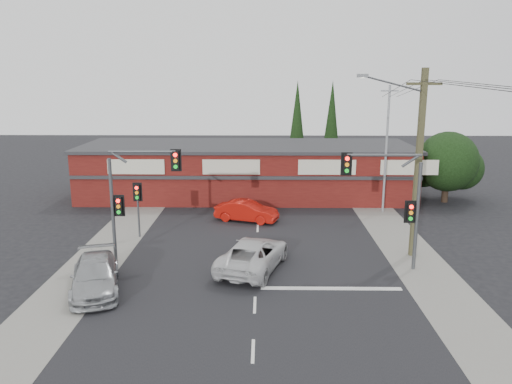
{
  "coord_description": "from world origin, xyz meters",
  "views": [
    {
      "loc": [
        0.34,
        -22.96,
        9.56
      ],
      "look_at": [
        -0.04,
        3.0,
        3.53
      ],
      "focal_mm": 35.0,
      "sensor_mm": 36.0,
      "label": 1
    }
  ],
  "objects_px": {
    "silver_suv": "(95,276)",
    "utility_pole": "(416,158)",
    "red_sedan": "(247,211)",
    "shop_building": "(247,170)",
    "white_suv": "(253,254)"
  },
  "relations": [
    {
      "from": "white_suv",
      "to": "silver_suv",
      "type": "height_order",
      "value": "white_suv"
    },
    {
      "from": "silver_suv",
      "to": "utility_pole",
      "type": "height_order",
      "value": "utility_pole"
    },
    {
      "from": "white_suv",
      "to": "silver_suv",
      "type": "xyz_separation_m",
      "value": [
        -7.13,
        -2.77,
        -0.04
      ]
    },
    {
      "from": "silver_suv",
      "to": "utility_pole",
      "type": "bearing_deg",
      "value": 1.28
    },
    {
      "from": "silver_suv",
      "to": "utility_pole",
      "type": "distance_m",
      "value": 17.04
    },
    {
      "from": "shop_building",
      "to": "white_suv",
      "type": "bearing_deg",
      "value": -87.01
    },
    {
      "from": "white_suv",
      "to": "shop_building",
      "type": "xyz_separation_m",
      "value": [
        -0.84,
        16.07,
        1.36
      ]
    },
    {
      "from": "shop_building",
      "to": "silver_suv",
      "type": "bearing_deg",
      "value": -108.47
    },
    {
      "from": "silver_suv",
      "to": "red_sedan",
      "type": "relative_size",
      "value": 1.19
    },
    {
      "from": "white_suv",
      "to": "silver_suv",
      "type": "relative_size",
      "value": 1.1
    },
    {
      "from": "red_sedan",
      "to": "utility_pole",
      "type": "relative_size",
      "value": 0.42
    },
    {
      "from": "silver_suv",
      "to": "shop_building",
      "type": "height_order",
      "value": "shop_building"
    },
    {
      "from": "white_suv",
      "to": "utility_pole",
      "type": "relative_size",
      "value": 0.56
    },
    {
      "from": "silver_suv",
      "to": "shop_building",
      "type": "distance_m",
      "value": 19.91
    },
    {
      "from": "red_sedan",
      "to": "shop_building",
      "type": "bearing_deg",
      "value": 19.15
    }
  ]
}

